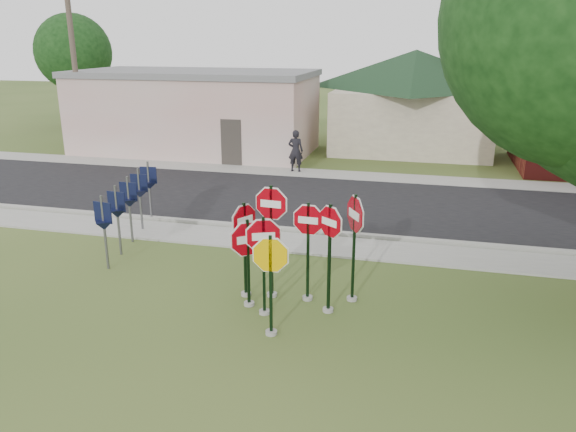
% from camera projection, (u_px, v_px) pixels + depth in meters
% --- Properties ---
extents(ground, '(120.00, 120.00, 0.00)m').
position_uv_depth(ground, '(264.00, 340.00, 11.29)').
color(ground, '#354D1C').
rests_on(ground, ground).
extents(sidewalk_near, '(60.00, 1.60, 0.06)m').
position_uv_depth(sidewalk_near, '(317.00, 245.00, 16.36)').
color(sidewalk_near, gray).
rests_on(sidewalk_near, ground).
extents(road, '(60.00, 7.00, 0.04)m').
position_uv_depth(road, '(341.00, 203.00, 20.52)').
color(road, black).
rests_on(road, ground).
extents(sidewalk_far, '(60.00, 1.60, 0.06)m').
position_uv_depth(sidewalk_far, '(356.00, 176.00, 24.49)').
color(sidewalk_far, gray).
rests_on(sidewalk_far, ground).
extents(curb, '(60.00, 0.20, 0.14)m').
position_uv_depth(curb, '(324.00, 233.00, 17.27)').
color(curb, gray).
rests_on(curb, ground).
extents(stop_sign_center, '(0.98, 0.41, 2.34)m').
position_uv_depth(stop_sign_center, '(264.00, 253.00, 11.92)').
color(stop_sign_center, gray).
rests_on(stop_sign_center, ground).
extents(stop_sign_yellow, '(1.01, 0.24, 2.25)m').
position_uv_depth(stop_sign_yellow, '(271.00, 274.00, 11.09)').
color(stop_sign_yellow, gray).
rests_on(stop_sign_yellow, ground).
extents(stop_sign_left, '(0.88, 0.71, 2.16)m').
position_uv_depth(stop_sign_left, '(248.00, 252.00, 12.35)').
color(stop_sign_left, gray).
rests_on(stop_sign_left, ground).
extents(stop_sign_right, '(0.78, 0.60, 2.58)m').
position_uv_depth(stop_sign_right, '(330.00, 245.00, 11.98)').
color(stop_sign_right, gray).
rests_on(stop_sign_right, ground).
extents(stop_sign_back_right, '(0.99, 0.24, 2.44)m').
position_uv_depth(stop_sign_back_right, '(308.00, 240.00, 12.57)').
color(stop_sign_back_right, gray).
rests_on(stop_sign_back_right, ground).
extents(stop_sign_back_left, '(1.05, 0.24, 2.79)m').
position_uv_depth(stop_sign_back_left, '(271.00, 226.00, 12.66)').
color(stop_sign_back_left, gray).
rests_on(stop_sign_back_left, ground).
extents(stop_sign_far_right, '(0.61, 1.00, 2.66)m').
position_uv_depth(stop_sign_far_right, '(354.00, 232.00, 12.48)').
color(stop_sign_far_right, gray).
rests_on(stop_sign_far_right, ground).
extents(stop_sign_far_left, '(0.48, 0.88, 2.37)m').
position_uv_depth(stop_sign_far_left, '(245.00, 238.00, 12.79)').
color(stop_sign_far_left, gray).
rests_on(stop_sign_far_left, ground).
extents(route_sign_row, '(1.43, 4.63, 2.00)m').
position_uv_depth(route_sign_row, '(129.00, 202.00, 16.33)').
color(route_sign_row, '#59595E').
rests_on(route_sign_row, ground).
extents(building_stucco, '(12.20, 6.20, 4.20)m').
position_uv_depth(building_stucco, '(196.00, 111.00, 29.35)').
color(building_stucco, beige).
rests_on(building_stucco, ground).
extents(building_house, '(11.60, 11.60, 6.20)m').
position_uv_depth(building_house, '(415.00, 80.00, 30.05)').
color(building_house, beige).
rests_on(building_house, ground).
extents(utility_pole_near, '(2.20, 0.26, 9.50)m').
position_uv_depth(utility_pole_near, '(74.00, 56.00, 27.07)').
color(utility_pole_near, '#47392F').
rests_on(utility_pole_near, ground).
extents(bg_tree_left, '(4.90, 4.90, 7.35)m').
position_uv_depth(bg_tree_left, '(73.00, 52.00, 36.62)').
color(bg_tree_left, black).
rests_on(bg_tree_left, ground).
extents(pedestrian, '(0.68, 0.45, 1.86)m').
position_uv_depth(pedestrian, '(296.00, 151.00, 24.97)').
color(pedestrian, black).
rests_on(pedestrian, sidewalk_far).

